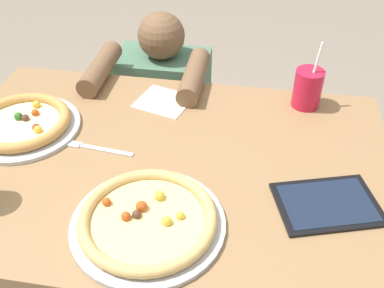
{
  "coord_description": "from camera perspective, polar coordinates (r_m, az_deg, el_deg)",
  "views": [
    {
      "loc": [
        0.23,
        -0.88,
        1.53
      ],
      "look_at": [
        0.08,
        0.05,
        0.78
      ],
      "focal_mm": 41.67,
      "sensor_mm": 36.0,
      "label": 1
    }
  ],
  "objects": [
    {
      "name": "paper_napkin",
      "position": [
        1.43,
        -3.64,
        5.46
      ],
      "size": [
        0.19,
        0.18,
        0.0
      ],
      "primitive_type": "cube",
      "rotation": [
        0.0,
        0.0,
        -0.28
      ],
      "color": "white",
      "rests_on": "dining_table"
    },
    {
      "name": "tablet",
      "position": [
        1.12,
        16.91,
        -7.35
      ],
      "size": [
        0.28,
        0.23,
        0.01
      ],
      "color": "black",
      "rests_on": "dining_table"
    },
    {
      "name": "fork",
      "position": [
        1.26,
        -12.27,
        -0.52
      ],
      "size": [
        0.2,
        0.04,
        0.0
      ],
      "color": "silver",
      "rests_on": "dining_table"
    },
    {
      "name": "drink_cup_colored",
      "position": [
        1.42,
        14.58,
        6.92
      ],
      "size": [
        0.09,
        0.09,
        0.21
      ],
      "color": "red",
      "rests_on": "dining_table"
    },
    {
      "name": "pizza_far",
      "position": [
        1.39,
        -20.91,
        2.48
      ],
      "size": [
        0.33,
        0.33,
        0.04
      ],
      "color": "#B7B7BC",
      "rests_on": "dining_table"
    },
    {
      "name": "pizza_near",
      "position": [
        1.03,
        -5.7,
        -9.67
      ],
      "size": [
        0.36,
        0.36,
        0.04
      ],
      "color": "#B7B7BC",
      "rests_on": "dining_table"
    },
    {
      "name": "diner_seated",
      "position": [
        1.9,
        -3.5,
        2.67
      ],
      "size": [
        0.39,
        0.51,
        0.9
      ],
      "color": "#333847",
      "rests_on": "ground"
    },
    {
      "name": "dining_table",
      "position": [
        1.28,
        -3.74,
        -5.97
      ],
      "size": [
        1.23,
        0.83,
        0.75
      ],
      "color": "#936D47",
      "rests_on": "ground"
    }
  ]
}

